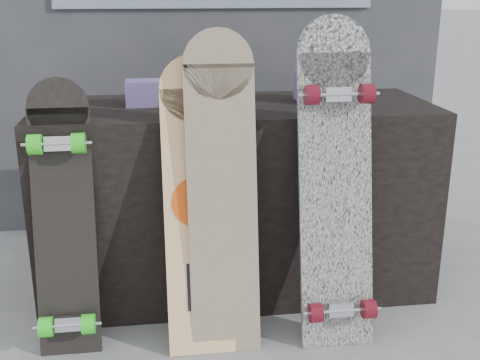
{
  "coord_description": "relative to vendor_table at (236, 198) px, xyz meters",
  "views": [
    {
      "loc": [
        -0.31,
        -1.88,
        1.26
      ],
      "look_at": [
        -0.02,
        0.2,
        0.58
      ],
      "focal_mm": 45.0,
      "sensor_mm": 36.0,
      "label": 1
    }
  ],
  "objects": [
    {
      "name": "merch_box_flat",
      "position": [
        -0.06,
        0.07,
        0.43
      ],
      "size": [
        0.22,
        0.1,
        0.06
      ],
      "primitive_type": "cube",
      "color": "#D1B78C",
      "rests_on": "vendor_table"
    },
    {
      "name": "merch_box_small",
      "position": [
        0.33,
        0.04,
        0.46
      ],
      "size": [
        0.14,
        0.14,
        0.12
      ],
      "primitive_type": "cube",
      "color": "#3C3975",
      "rests_on": "vendor_table"
    },
    {
      "name": "vendor_table",
      "position": [
        0.0,
        0.0,
        0.0
      ],
      "size": [
        1.6,
        0.6,
        0.8
      ],
      "primitive_type": "cube",
      "color": "black",
      "rests_on": "ground"
    },
    {
      "name": "booth",
      "position": [
        0.0,
        0.85,
        0.7
      ],
      "size": [
        2.4,
        0.22,
        2.2
      ],
      "color": "#36363B",
      "rests_on": "ground"
    },
    {
      "name": "longboard_geisha",
      "position": [
        -0.19,
        -0.39,
        0.15
      ],
      "size": [
        0.24,
        0.27,
        1.04
      ],
      "rotation": [
        -0.25,
        0.0,
        0.0
      ],
      "color": "beige",
      "rests_on": "ground"
    },
    {
      "name": "longboard_celtic",
      "position": [
        -0.1,
        -0.4,
        0.2
      ],
      "size": [
        0.25,
        0.24,
        1.13
      ],
      "rotation": [
        -0.2,
        0.0,
        0.0
      ],
      "color": "beige",
      "rests_on": "ground"
    },
    {
      "name": "merch_box_purple",
      "position": [
        -0.35,
        0.04,
        0.45
      ],
      "size": [
        0.18,
        0.12,
        0.1
      ],
      "primitive_type": "cube",
      "color": "#3C3975",
      "rests_on": "vendor_table"
    },
    {
      "name": "ground",
      "position": [
        0.0,
        -0.5,
        -0.4
      ],
      "size": [
        60.0,
        60.0,
        0.0
      ],
      "primitive_type": "plane",
      "color": "slate",
      "rests_on": "ground"
    },
    {
      "name": "longboard_cascadia",
      "position": [
        0.31,
        -0.41,
        0.21
      ],
      "size": [
        0.26,
        0.33,
        1.17
      ],
      "rotation": [
        -0.22,
        0.0,
        0.0
      ],
      "color": "silver",
      "rests_on": "ground"
    },
    {
      "name": "skateboard_dark",
      "position": [
        -0.66,
        -0.36,
        0.09
      ],
      "size": [
        0.21,
        0.3,
        0.96
      ],
      "rotation": [
        -0.23,
        0.0,
        0.0
      ],
      "color": "black",
      "rests_on": "ground"
    }
  ]
}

